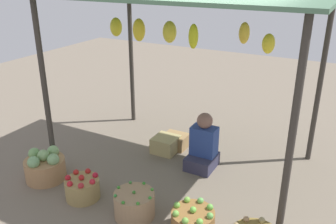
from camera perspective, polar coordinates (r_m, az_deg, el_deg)
The scene contains 9 objects.
ground_plane at distance 5.10m, azimuth 2.66°, elevation -8.08°, with size 14.00×14.00×0.00m, color #746858.
market_stall_structure at distance 4.44m, azimuth 2.95°, elevation 15.82°, with size 3.27×2.22×2.27m.
vendor_person at distance 4.91m, azimuth 5.55°, elevation -5.49°, with size 0.36×0.44×0.78m.
basket_cabbages at distance 4.94m, azimuth -18.78°, elevation -8.14°, with size 0.51×0.51×0.41m.
basket_red_apples at distance 4.46m, azimuth -13.30°, elevation -11.54°, with size 0.40×0.40×0.31m.
basket_green_chilies at distance 4.09m, azimuth -5.31°, elevation -14.26°, with size 0.45×0.45×0.32m.
basket_green_apples at distance 3.89m, azimuth 3.92°, elevation -16.71°, with size 0.45×0.45×0.30m.
wooden_crate_near_vendor at distance 5.49m, azimuth 1.20°, elevation -4.54°, with size 0.35×0.29×0.20m, color #9C7A4C.
wooden_crate_stacked_rear at distance 5.35m, azimuth -0.36°, elevation -5.12°, with size 0.35×0.36×0.23m, color tan.
Camera 1 is at (1.88, -3.99, 2.56)m, focal length 38.75 mm.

